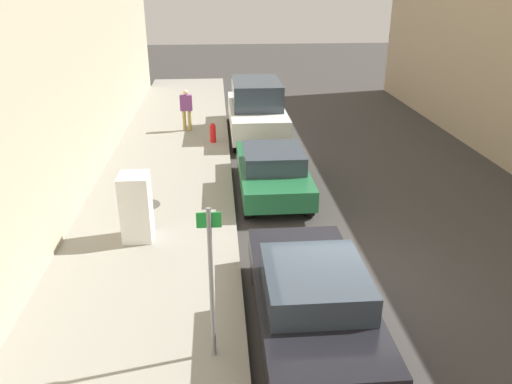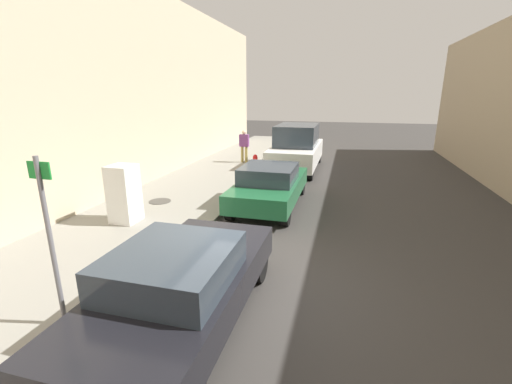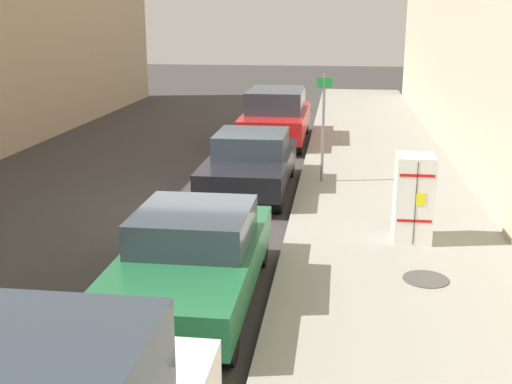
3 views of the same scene
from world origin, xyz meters
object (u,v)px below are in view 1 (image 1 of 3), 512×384
(discarded_refrigerator, at_px, (136,207))
(parked_van_white, at_px, (256,109))
(pedestrian_walking_far, at_px, (186,107))
(fire_hydrant, at_px, (213,133))
(street_sign_post, at_px, (211,277))
(parked_sedan_dark, at_px, (312,297))
(parked_sedan_green, at_px, (272,170))

(discarded_refrigerator, bearing_deg, parked_van_white, 68.20)
(pedestrian_walking_far, relative_size, parked_van_white, 0.31)
(parked_van_white, bearing_deg, fire_hydrant, -142.54)
(street_sign_post, bearing_deg, discarded_refrigerator, 113.26)
(discarded_refrigerator, xyz_separation_m, parked_van_white, (3.41, 8.53, 0.12))
(pedestrian_walking_far, bearing_deg, discarded_refrigerator, 18.99)
(pedestrian_walking_far, bearing_deg, fire_hydrant, 55.43)
(parked_sedan_dark, bearing_deg, discarded_refrigerator, 134.62)
(pedestrian_walking_far, distance_m, parked_van_white, 2.73)
(parked_sedan_green, bearing_deg, parked_sedan_dark, -90.00)
(discarded_refrigerator, distance_m, fire_hydrant, 7.44)
(discarded_refrigerator, distance_m, street_sign_post, 4.45)
(pedestrian_walking_far, xyz_separation_m, parked_van_white, (2.71, -0.33, -0.03))
(street_sign_post, bearing_deg, parked_sedan_dark, 19.23)
(parked_sedan_dark, xyz_separation_m, parked_van_white, (-0.00, 11.99, 0.32))
(pedestrian_walking_far, height_order, parked_sedan_dark, pedestrian_walking_far)
(pedestrian_walking_far, height_order, parked_van_white, parked_van_white)
(discarded_refrigerator, distance_m, parked_sedan_green, 4.38)
(pedestrian_walking_far, relative_size, parked_sedan_green, 0.37)
(discarded_refrigerator, height_order, parked_van_white, parked_van_white)
(street_sign_post, xyz_separation_m, fire_hydrant, (-0.02, 11.28, -1.08))
(parked_sedan_dark, bearing_deg, street_sign_post, -160.77)
(pedestrian_walking_far, bearing_deg, parked_sedan_dark, 35.93)
(street_sign_post, distance_m, fire_hydrant, 11.33)
(parked_sedan_green, bearing_deg, parked_van_white, 90.00)
(street_sign_post, bearing_deg, fire_hydrant, 90.12)
(pedestrian_walking_far, relative_size, parked_sedan_dark, 0.37)
(pedestrian_walking_far, bearing_deg, street_sign_post, 28.10)
(fire_hydrant, xyz_separation_m, parked_sedan_green, (1.70, -4.50, 0.19))
(fire_hydrant, height_order, parked_van_white, parked_van_white)
(street_sign_post, bearing_deg, pedestrian_walking_far, 94.60)
(parked_sedan_dark, relative_size, parked_sedan_green, 1.02)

